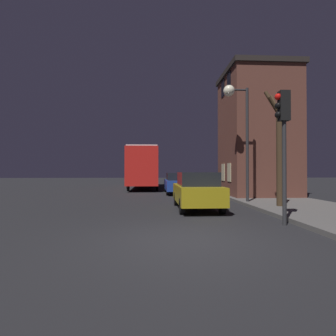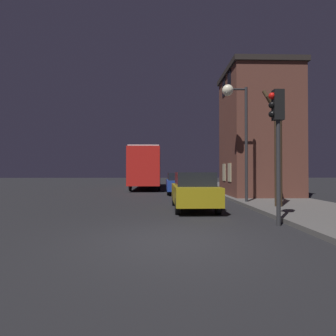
% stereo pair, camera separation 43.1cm
% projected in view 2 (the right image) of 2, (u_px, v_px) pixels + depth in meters
% --- Properties ---
extents(ground_plane, '(120.00, 120.00, 0.00)m').
position_uv_depth(ground_plane, '(174.00, 240.00, 6.10)').
color(ground_plane, black).
extents(brick_building, '(4.17, 4.51, 7.81)m').
position_uv_depth(brick_building, '(258.00, 132.00, 16.35)').
color(brick_building, brown).
rests_on(brick_building, sidewalk).
extents(streetlamp, '(1.24, 0.55, 5.69)m').
position_uv_depth(streetlamp, '(235.00, 111.00, 12.72)').
color(streetlamp, '#28282B').
rests_on(streetlamp, sidewalk).
extents(traffic_light, '(0.43, 0.24, 4.02)m').
position_uv_depth(traffic_light, '(277.00, 128.00, 7.73)').
color(traffic_light, '#28282B').
rests_on(traffic_light, ground).
extents(bare_tree, '(0.71, 0.79, 5.00)m').
position_uv_depth(bare_tree, '(277.00, 152.00, 11.01)').
color(bare_tree, '#382819').
rests_on(bare_tree, sidewalk).
extents(bus, '(2.57, 10.99, 3.67)m').
position_uv_depth(bus, '(147.00, 165.00, 25.27)').
color(bus, red).
rests_on(bus, ground).
extents(car_near_lane, '(1.70, 3.97, 1.57)m').
position_uv_depth(car_near_lane, '(194.00, 190.00, 11.04)').
color(car_near_lane, olive).
rests_on(car_near_lane, ground).
extents(car_mid_lane, '(1.76, 4.63, 1.50)m').
position_uv_depth(car_mid_lane, '(179.00, 183.00, 18.98)').
color(car_mid_lane, navy).
rests_on(car_mid_lane, ground).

